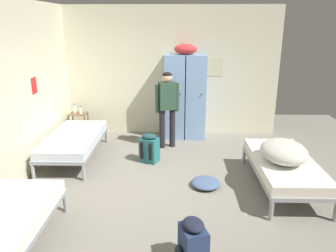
{
  "coord_description": "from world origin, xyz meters",
  "views": [
    {
      "loc": [
        0.13,
        -4.65,
        2.51
      ],
      "look_at": [
        0.0,
        0.28,
        0.95
      ],
      "focal_mm": 35.25,
      "sensor_mm": 36.0,
      "label": 1
    }
  ],
  "objects_px": {
    "backpack_navy": "(192,244)",
    "water_bottle": "(75,109)",
    "backpack_teal": "(150,148)",
    "locker_bank": "(185,95)",
    "bed_left_rear": "(74,140)",
    "bed_right": "(284,165)",
    "lotion_bottle": "(81,110)",
    "clothes_pile_denim": "(206,183)",
    "shelf_unit": "(79,123)",
    "bedding_heap": "(284,151)",
    "person_traveler": "(167,103)"
  },
  "relations": [
    {
      "from": "bed_right",
      "to": "backpack_teal",
      "type": "bearing_deg",
      "value": 155.81
    },
    {
      "from": "backpack_navy",
      "to": "water_bottle",
      "type": "bearing_deg",
      "value": 120.83
    },
    {
      "from": "lotion_bottle",
      "to": "water_bottle",
      "type": "bearing_deg",
      "value": 158.2
    },
    {
      "from": "locker_bank",
      "to": "person_traveler",
      "type": "xyz_separation_m",
      "value": [
        -0.37,
        -0.66,
        -0.02
      ]
    },
    {
      "from": "locker_bank",
      "to": "backpack_navy",
      "type": "bearing_deg",
      "value": -90.17
    },
    {
      "from": "bed_left_rear",
      "to": "backpack_navy",
      "type": "xyz_separation_m",
      "value": [
        2.11,
        -2.86,
        -0.12
      ]
    },
    {
      "from": "bed_left_rear",
      "to": "backpack_teal",
      "type": "xyz_separation_m",
      "value": [
        1.44,
        -0.09,
        -0.12
      ]
    },
    {
      "from": "bed_right",
      "to": "backpack_navy",
      "type": "height_order",
      "value": "backpack_navy"
    },
    {
      "from": "bedding_heap",
      "to": "backpack_navy",
      "type": "xyz_separation_m",
      "value": [
        -1.44,
        -1.7,
        -0.39
      ]
    },
    {
      "from": "person_traveler",
      "to": "bed_right",
      "type": "bearing_deg",
      "value": -43.08
    },
    {
      "from": "person_traveler",
      "to": "bed_left_rear",
      "type": "bearing_deg",
      "value": -159.04
    },
    {
      "from": "locker_bank",
      "to": "clothes_pile_denim",
      "type": "distance_m",
      "value": 2.58
    },
    {
      "from": "shelf_unit",
      "to": "bedding_heap",
      "type": "bearing_deg",
      "value": -31.89
    },
    {
      "from": "water_bottle",
      "to": "lotion_bottle",
      "type": "relative_size",
      "value": 1.24
    },
    {
      "from": "shelf_unit",
      "to": "person_traveler",
      "type": "distance_m",
      "value": 2.16
    },
    {
      "from": "water_bottle",
      "to": "person_traveler",
      "type": "bearing_deg",
      "value": -15.1
    },
    {
      "from": "water_bottle",
      "to": "backpack_navy",
      "type": "distance_m",
      "value": 4.78
    },
    {
      "from": "person_traveler",
      "to": "water_bottle",
      "type": "xyz_separation_m",
      "value": [
        -2.08,
        0.56,
        -0.28
      ]
    },
    {
      "from": "bed_right",
      "to": "person_traveler",
      "type": "relative_size",
      "value": 1.21
    },
    {
      "from": "bed_right",
      "to": "clothes_pile_denim",
      "type": "relative_size",
      "value": 3.9
    },
    {
      "from": "bedding_heap",
      "to": "water_bottle",
      "type": "xyz_separation_m",
      "value": [
        -3.89,
        2.39,
        0.02
      ]
    },
    {
      "from": "lotion_bottle",
      "to": "clothes_pile_denim",
      "type": "bearing_deg",
      "value": -40.75
    },
    {
      "from": "lotion_bottle",
      "to": "backpack_teal",
      "type": "distance_m",
      "value": 2.1
    },
    {
      "from": "backpack_navy",
      "to": "shelf_unit",
      "type": "bearing_deg",
      "value": 120.12
    },
    {
      "from": "lotion_bottle",
      "to": "bed_right",
      "type": "bearing_deg",
      "value": -30.58
    },
    {
      "from": "locker_bank",
      "to": "clothes_pile_denim",
      "type": "bearing_deg",
      "value": -83.06
    },
    {
      "from": "bed_right",
      "to": "bed_left_rear",
      "type": "bearing_deg",
      "value": 163.51
    },
    {
      "from": "shelf_unit",
      "to": "backpack_navy",
      "type": "xyz_separation_m",
      "value": [
        2.36,
        -4.07,
        -0.09
      ]
    },
    {
      "from": "locker_bank",
      "to": "bedding_heap",
      "type": "bearing_deg",
      "value": -60.04
    },
    {
      "from": "person_traveler",
      "to": "backpack_navy",
      "type": "distance_m",
      "value": 3.61
    },
    {
      "from": "water_bottle",
      "to": "backpack_navy",
      "type": "xyz_separation_m",
      "value": [
        2.44,
        -4.09,
        -0.41
      ]
    },
    {
      "from": "water_bottle",
      "to": "lotion_bottle",
      "type": "distance_m",
      "value": 0.16
    },
    {
      "from": "clothes_pile_denim",
      "to": "backpack_teal",
      "type": "bearing_deg",
      "value": 135.07
    },
    {
      "from": "backpack_navy",
      "to": "backpack_teal",
      "type": "distance_m",
      "value": 2.84
    },
    {
      "from": "water_bottle",
      "to": "backpack_teal",
      "type": "relative_size",
      "value": 0.39
    },
    {
      "from": "water_bottle",
      "to": "bed_right",
      "type": "bearing_deg",
      "value": -30.27
    },
    {
      "from": "bed_right",
      "to": "person_traveler",
      "type": "height_order",
      "value": "person_traveler"
    },
    {
      "from": "shelf_unit",
      "to": "water_bottle",
      "type": "xyz_separation_m",
      "value": [
        -0.08,
        0.02,
        0.32
      ]
    },
    {
      "from": "person_traveler",
      "to": "lotion_bottle",
      "type": "xyz_separation_m",
      "value": [
        -1.93,
        0.5,
        -0.3
      ]
    },
    {
      "from": "backpack_navy",
      "to": "clothes_pile_denim",
      "type": "distance_m",
      "value": 1.83
    },
    {
      "from": "locker_bank",
      "to": "bed_right",
      "type": "bearing_deg",
      "value": -58.15
    },
    {
      "from": "lotion_bottle",
      "to": "clothes_pile_denim",
      "type": "relative_size",
      "value": 0.35
    },
    {
      "from": "lotion_bottle",
      "to": "backpack_navy",
      "type": "distance_m",
      "value": 4.65
    },
    {
      "from": "water_bottle",
      "to": "backpack_teal",
      "type": "height_order",
      "value": "water_bottle"
    },
    {
      "from": "water_bottle",
      "to": "bed_left_rear",
      "type": "bearing_deg",
      "value": -75.01
    },
    {
      "from": "bed_left_rear",
      "to": "shelf_unit",
      "type": "bearing_deg",
      "value": 101.65
    },
    {
      "from": "bed_right",
      "to": "person_traveler",
      "type": "xyz_separation_m",
      "value": [
        -1.86,
        1.74,
        0.57
      ]
    },
    {
      "from": "person_traveler",
      "to": "lotion_bottle",
      "type": "relative_size",
      "value": 9.15
    },
    {
      "from": "shelf_unit",
      "to": "bedding_heap",
      "type": "distance_m",
      "value": 4.49
    },
    {
      "from": "locker_bank",
      "to": "bed_left_rear",
      "type": "distance_m",
      "value": 2.57
    }
  ]
}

